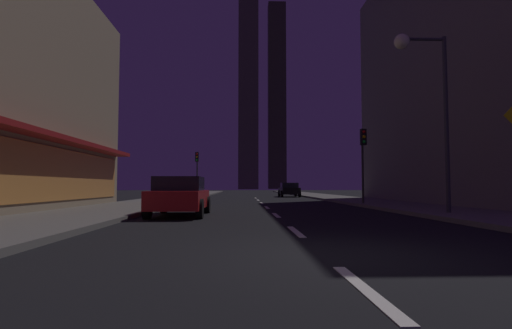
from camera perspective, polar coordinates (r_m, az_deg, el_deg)
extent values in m
cube|color=black|center=(38.13, -0.22, -4.98)|extent=(78.00, 136.00, 0.10)
cube|color=#605E59|center=(39.00, 10.15, -4.71)|extent=(4.00, 76.00, 0.15)
cube|color=#605E59|center=(38.52, -10.72, -4.72)|extent=(4.00, 76.00, 0.15)
cube|color=silver|center=(4.43, 15.95, -17.46)|extent=(0.16, 2.20, 0.01)
cube|color=silver|center=(9.45, 5.93, -9.91)|extent=(0.16, 2.20, 0.01)
cube|color=silver|center=(14.59, 3.02, -7.56)|extent=(0.16, 2.20, 0.01)
cube|color=silver|center=(19.76, 1.64, -6.43)|extent=(0.16, 2.20, 0.01)
cube|color=silver|center=(24.95, 0.83, -5.77)|extent=(0.16, 2.20, 0.01)
cube|color=silver|center=(30.14, 0.31, -5.34)|extent=(0.16, 2.20, 0.01)
cube|color=silver|center=(35.33, -0.06, -5.03)|extent=(0.16, 2.20, 0.01)
cube|color=#D88C3F|center=(15.67, -31.56, -0.95)|extent=(0.10, 19.36, 2.20)
cube|color=maroon|center=(15.58, -30.12, 4.18)|extent=(0.90, 19.96, 0.20)
cube|color=slate|center=(28.09, 32.98, 11.98)|extent=(11.00, 20.00, 16.46)
cube|color=#4D4A3A|center=(142.62, -1.16, 11.93)|extent=(7.19, 5.79, 76.89)
cube|color=#363328|center=(160.16, 3.14, 10.27)|extent=(7.20, 5.34, 77.04)
cube|color=#B21919|center=(14.61, -11.23, -5.10)|extent=(1.80, 4.20, 0.65)
cube|color=black|center=(14.40, -11.33, -2.90)|extent=(1.64, 2.00, 0.55)
cylinder|color=black|center=(16.15, -13.56, -5.87)|extent=(0.22, 0.68, 0.68)
cylinder|color=black|center=(15.90, -7.29, -5.98)|extent=(0.22, 0.68, 0.68)
cylinder|color=black|center=(13.42, -15.92, -6.39)|extent=(0.22, 0.68, 0.68)
cylinder|color=black|center=(13.12, -8.38, -6.55)|extent=(0.22, 0.68, 0.68)
sphere|color=white|center=(16.72, -11.99, -4.68)|extent=(0.18, 0.18, 0.18)
sphere|color=white|center=(16.57, -8.23, -4.73)|extent=(0.18, 0.18, 0.18)
cube|color=black|center=(39.59, 4.94, -3.94)|extent=(1.80, 4.20, 0.65)
cube|color=black|center=(39.38, 4.98, -3.13)|extent=(1.64, 2.00, 0.55)
cylinder|color=black|center=(40.88, 3.47, -4.31)|extent=(0.22, 0.68, 0.68)
cylinder|color=black|center=(41.09, 5.92, -4.30)|extent=(0.22, 0.68, 0.68)
cylinder|color=black|center=(38.10, 3.89, -4.39)|extent=(0.22, 0.68, 0.68)
cylinder|color=black|center=(38.33, 6.52, -4.37)|extent=(0.22, 0.68, 0.68)
sphere|color=white|center=(41.56, 3.84, -3.85)|extent=(0.18, 0.18, 0.18)
sphere|color=white|center=(41.69, 5.34, -3.84)|extent=(0.18, 0.18, 0.18)
cylinder|color=#B2B2B2|center=(31.27, -10.66, -4.44)|extent=(0.22, 0.22, 0.55)
sphere|color=#B2B2B2|center=(31.26, -10.66, -3.93)|extent=(0.21, 0.21, 0.21)
cylinder|color=#B2B2B2|center=(31.27, -10.67, -4.88)|extent=(0.30, 0.30, 0.06)
cylinder|color=#B2B2B2|center=(31.29, -10.95, -4.38)|extent=(0.10, 0.10, 0.10)
cylinder|color=#B2B2B2|center=(31.24, -10.37, -4.39)|extent=(0.10, 0.10, 0.10)
cylinder|color=#2D2D2D|center=(22.29, 15.61, -0.18)|extent=(0.12, 0.12, 4.20)
cube|color=black|center=(22.24, 15.71, 3.97)|extent=(0.32, 0.24, 0.90)
sphere|color=red|center=(22.16, 15.80, 4.73)|extent=(0.18, 0.18, 0.18)
sphere|color=#F2B20C|center=(22.12, 15.81, 4.01)|extent=(0.18, 0.18, 0.18)
sphere|color=#19D833|center=(22.09, 15.82, 3.29)|extent=(0.18, 0.18, 0.18)
cylinder|color=#2D2D2D|center=(36.52, -8.78, -1.41)|extent=(0.12, 0.12, 4.20)
cube|color=black|center=(36.41, -8.79, 1.12)|extent=(0.32, 0.24, 0.90)
sphere|color=red|center=(36.30, -8.81, 1.57)|extent=(0.18, 0.18, 0.18)
sphere|color=#F2B20C|center=(36.28, -8.82, 1.13)|extent=(0.18, 0.18, 0.18)
sphere|color=#19D833|center=(36.26, -8.82, 0.69)|extent=(0.18, 0.18, 0.18)
cylinder|color=#38383D|center=(15.73, 26.51, 5.49)|extent=(0.16, 0.16, 6.50)
cylinder|color=#38383D|center=(16.14, 23.61, 16.75)|extent=(1.60, 0.12, 0.12)
sphere|color=#FCF7CC|center=(15.79, 20.89, 16.76)|extent=(0.56, 0.56, 0.56)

